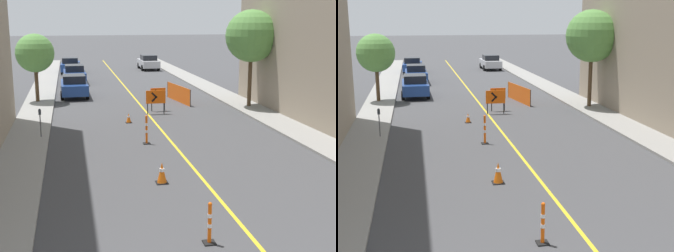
{
  "view_description": "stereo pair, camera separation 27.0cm",
  "coord_description": "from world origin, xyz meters",
  "views": [
    {
      "loc": [
        -4.4,
        -2.97,
        5.52
      ],
      "look_at": [
        -0.38,
        16.07,
        1.0
      ],
      "focal_mm": 50.0,
      "sensor_mm": 36.0,
      "label": 1
    },
    {
      "loc": [
        -4.13,
        -3.02,
        5.52
      ],
      "look_at": [
        -0.38,
        16.07,
        1.0
      ],
      "focal_mm": 50.0,
      "sensor_mm": 36.0,
      "label": 2
    }
  ],
  "objects": [
    {
      "name": "parked_car_curb_mid",
      "position": [
        -3.98,
        37.99,
        0.8
      ],
      "size": [
        1.95,
        4.34,
        1.59
      ],
      "rotation": [
        0.0,
        0.0,
        0.03
      ],
      "color": "navy",
      "rests_on": "ground_plane"
    },
    {
      "name": "delineator_post_rear",
      "position": [
        -1.15,
        17.03,
        0.57
      ],
      "size": [
        0.31,
        0.31,
        1.31
      ],
      "color": "black",
      "rests_on": "ground_plane"
    },
    {
      "name": "sidewalk_right",
      "position": [
        6.44,
        29.83,
        0.06
      ],
      "size": [
        1.94,
        59.66,
        0.12
      ],
      "color": "gray",
      "rests_on": "ground_plane"
    },
    {
      "name": "street_tree_right_near",
      "position": [
        6.54,
        24.23,
        4.42
      ],
      "size": [
        3.17,
        3.17,
        5.9
      ],
      "color": "#4C3823",
      "rests_on": "sidewalk_right"
    },
    {
      "name": "street_tree_left_near",
      "position": [
        -6.54,
        28.66,
        3.27
      ],
      "size": [
        2.49,
        2.49,
        4.41
      ],
      "color": "#4C3823",
      "rests_on": "sidewalk_left"
    },
    {
      "name": "traffic_cone_second",
      "position": [
        -1.47,
        11.89,
        0.37
      ],
      "size": [
        0.41,
        0.41,
        0.74
      ],
      "color": "black",
      "rests_on": "ground_plane"
    },
    {
      "name": "parked_car_curb_far",
      "position": [
        -4.26,
        45.74,
        0.8
      ],
      "size": [
        1.98,
        4.37,
        1.59
      ],
      "rotation": [
        0.0,
        0.0,
        -0.04
      ],
      "color": "navy",
      "rests_on": "ground_plane"
    },
    {
      "name": "sidewalk_left",
      "position": [
        -6.44,
        29.83,
        0.06
      ],
      "size": [
        1.94,
        59.66,
        0.12
      ],
      "color": "gray",
      "rests_on": "ground_plane"
    },
    {
      "name": "arrow_barricade_secondary",
      "position": [
        0.76,
        24.36,
        1.0
      ],
      "size": [
        0.93,
        0.12,
        1.4
      ],
      "rotation": [
        0.0,
        0.0,
        0.06
      ],
      "color": "#EF560C",
      "rests_on": "ground_plane"
    },
    {
      "name": "parking_meter_near_curb",
      "position": [
        -5.82,
        18.84,
        1.06
      ],
      "size": [
        0.12,
        0.11,
        1.32
      ],
      "color": "#4C4C51",
      "rests_on": "sidewalk_left"
    },
    {
      "name": "parked_car_opposite_side",
      "position": [
        4.05,
        47.39,
        0.8
      ],
      "size": [
        1.94,
        4.34,
        1.59
      ],
      "rotation": [
        0.0,
        0.0,
        0.02
      ],
      "color": "#B7B7BC",
      "rests_on": "ground_plane"
    },
    {
      "name": "arrow_barricade_primary",
      "position": [
        0.46,
        23.48,
        0.97
      ],
      "size": [
        1.15,
        0.1,
        1.4
      ],
      "rotation": [
        0.0,
        0.0,
        -0.03
      ],
      "color": "#EF560C",
      "rests_on": "ground_plane"
    },
    {
      "name": "parked_car_curb_near",
      "position": [
        -4.11,
        30.69,
        0.8
      ],
      "size": [
        1.94,
        4.34,
        1.59
      ],
      "rotation": [
        0.0,
        0.0,
        0.02
      ],
      "color": "navy",
      "rests_on": "ground_plane"
    },
    {
      "name": "lane_stripe",
      "position": [
        0.0,
        29.83,
        0.0
      ],
      "size": [
        0.12,
        59.66,
        0.01
      ],
      "color": "gold",
      "rests_on": "ground_plane"
    },
    {
      "name": "delineator_post_front",
      "position": [
        -1.16,
        7.34,
        0.47
      ],
      "size": [
        0.3,
        0.3,
        1.1
      ],
      "color": "black",
      "rests_on": "ground_plane"
    },
    {
      "name": "traffic_cone_third",
      "position": [
        -1.39,
        21.5,
        0.26
      ],
      "size": [
        0.33,
        0.33,
        0.53
      ],
      "color": "black",
      "rests_on": "ground_plane"
    },
    {
      "name": "safety_mesh_fence",
      "position": [
        2.69,
        27.24,
        0.55
      ],
      "size": [
        0.68,
        4.03,
        1.1
      ],
      "rotation": [
        0.0,
        0.0,
        1.73
      ],
      "color": "#EF560C",
      "rests_on": "ground_plane"
    }
  ]
}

